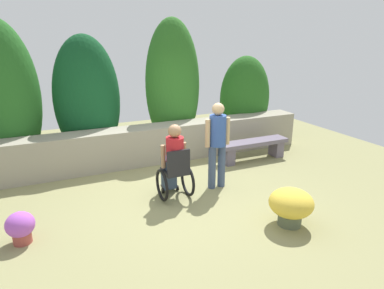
{
  "coord_description": "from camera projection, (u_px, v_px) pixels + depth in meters",
  "views": [
    {
      "loc": [
        -2.09,
        -5.02,
        2.7
      ],
      "look_at": [
        0.28,
        0.24,
        0.85
      ],
      "focal_mm": 31.52,
      "sensor_mm": 36.0,
      "label": 1
    }
  ],
  "objects": [
    {
      "name": "stone_bench",
      "position": [
        253.0,
        147.0,
        7.68
      ],
      "size": [
        1.68,
        0.39,
        0.46
      ],
      "rotation": [
        0.0,
        0.0,
        0.03
      ],
      "color": "slate",
      "rests_on": "ground"
    },
    {
      "name": "flower_pot_purple_near",
      "position": [
        20.0,
        227.0,
        4.56
      ],
      "size": [
        0.38,
        0.38,
        0.45
      ],
      "color": "#9C423B",
      "rests_on": "ground"
    },
    {
      "name": "person_standing_companion",
      "position": [
        217.0,
        140.0,
        6.08
      ],
      "size": [
        0.49,
        0.3,
        1.6
      ],
      "rotation": [
        0.0,
        0.0,
        -0.0
      ],
      "color": "#3F4F6F",
      "rests_on": "ground"
    },
    {
      "name": "flower_pot_terracotta_by_wall",
      "position": [
        291.0,
        205.0,
        4.98
      ],
      "size": [
        0.66,
        0.66,
        0.57
      ],
      "color": "#545E45",
      "rests_on": "ground"
    },
    {
      "name": "hedge_backdrop",
      "position": [
        125.0,
        95.0,
        7.74
      ],
      "size": [
        7.17,
        1.08,
        3.15
      ],
      "color": "#246020",
      "rests_on": "ground"
    },
    {
      "name": "person_in_wheelchair",
      "position": [
        174.0,
        164.0,
        5.78
      ],
      "size": [
        0.53,
        0.66,
        1.33
      ],
      "rotation": [
        0.0,
        0.0,
        -0.08
      ],
      "color": "black",
      "rests_on": "ground"
    },
    {
      "name": "ground_plane",
      "position": [
        183.0,
        196.0,
        6.0
      ],
      "size": [
        11.59,
        11.59,
        0.0
      ],
      "primitive_type": "plane",
      "color": "#898758"
    },
    {
      "name": "stone_retaining_wall",
      "position": [
        150.0,
        144.0,
        7.52
      ],
      "size": [
        7.57,
        0.58,
        0.82
      ],
      "primitive_type": "cube",
      "color": "gray",
      "rests_on": "ground"
    }
  ]
}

